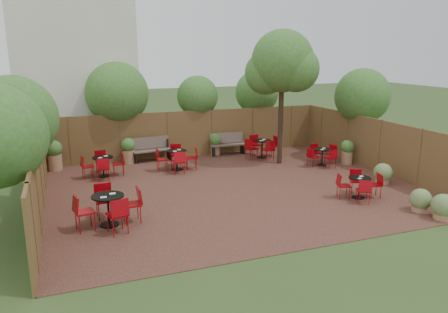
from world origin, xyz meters
name	(u,v)px	position (x,y,z in m)	size (l,w,h in m)	color
ground	(233,188)	(0.00, 0.00, 0.00)	(80.00, 80.00, 0.00)	#354F23
courtyard_paving	(233,188)	(0.00, 0.00, 0.01)	(12.00, 10.00, 0.02)	#3C1F18
fence_back	(191,133)	(0.00, 5.00, 1.00)	(12.00, 0.08, 2.00)	brown
fence_left	(39,177)	(-6.00, 0.00, 1.00)	(0.08, 10.00, 2.00)	brown
fence_right	(380,146)	(6.00, 0.00, 1.00)	(0.08, 10.00, 2.00)	brown
neighbour_building	(75,63)	(-4.50, 8.00, 4.00)	(5.00, 4.00, 8.00)	silver
overhang_foliage	(154,103)	(-2.07, 2.55, 2.69)	(15.62, 10.69, 2.63)	#346521
courtyard_tree	(282,65)	(2.99, 2.38, 3.97)	(2.65, 2.55, 5.35)	black
park_bench_left	(151,149)	(-1.85, 4.63, 0.53)	(1.67, 0.73, 1.00)	brown
park_bench_right	(227,143)	(1.56, 4.63, 0.52)	(1.57, 0.55, 0.96)	brown
bistro_tables	(211,168)	(-0.42, 1.08, 0.46)	(10.33, 7.40, 0.96)	black
planters	(166,150)	(-1.39, 3.87, 0.59)	(11.76, 3.90, 1.18)	#9A6F4D
low_shrubs	(413,192)	(4.58, -3.30, 0.35)	(1.48, 3.95, 0.71)	#9A6F4D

